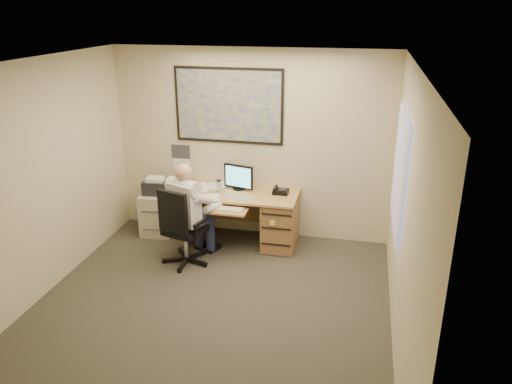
% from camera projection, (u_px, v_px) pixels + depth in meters
% --- Properties ---
extents(room_shell, '(4.00, 4.50, 2.70)m').
position_uv_depth(room_shell, '(201.00, 202.00, 5.05)').
color(room_shell, '#36332A').
rests_on(room_shell, ground).
extents(desk, '(1.60, 0.97, 1.11)m').
position_uv_depth(desk, '(264.00, 215.00, 7.05)').
color(desk, tan).
rests_on(desk, ground).
extents(world_map, '(1.56, 0.03, 1.06)m').
position_uv_depth(world_map, '(229.00, 106.00, 6.95)').
color(world_map, '#1E4C93').
rests_on(world_map, room_shell).
extents(wall_calendar, '(0.28, 0.01, 0.42)m').
position_uv_depth(wall_calendar, '(181.00, 159.00, 7.40)').
color(wall_calendar, white).
rests_on(wall_calendar, room_shell).
extents(window_blinds, '(0.06, 1.40, 1.30)m').
position_uv_depth(window_blinds, '(400.00, 173.00, 5.31)').
color(window_blinds, beige).
rests_on(window_blinds, room_shell).
extents(filing_cabinet, '(0.50, 0.58, 0.87)m').
position_uv_depth(filing_cabinet, '(158.00, 209.00, 7.42)').
color(filing_cabinet, '#BDB798').
rests_on(filing_cabinet, ground).
extents(office_chair, '(0.79, 0.79, 1.07)m').
position_uv_depth(office_chair, '(185.00, 242.00, 6.52)').
color(office_chair, black).
rests_on(office_chair, ground).
extents(person, '(0.82, 0.96, 1.36)m').
position_uv_depth(person, '(185.00, 214.00, 6.46)').
color(person, silver).
rests_on(person, office_chair).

